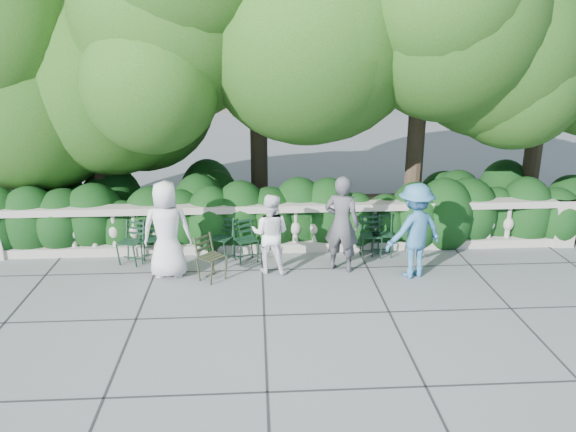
{
  "coord_description": "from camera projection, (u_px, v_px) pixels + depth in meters",
  "views": [
    {
      "loc": [
        -0.6,
        -8.94,
        4.23
      ],
      "look_at": [
        0.0,
        1.0,
        1.0
      ],
      "focal_mm": 35.0,
      "sensor_mm": 36.0,
      "label": 1
    }
  ],
  "objects": [
    {
      "name": "chair_a",
      "position": [
        218.0,
        262.0,
        10.95
      ],
      "size": [
        0.6,
        0.62,
        0.84
      ],
      "primitive_type": null,
      "rotation": [
        0.0,
        0.0,
        -0.44
      ],
      "color": "black",
      "rests_on": "ground"
    },
    {
      "name": "tree_canopy",
      "position": [
        315.0,
        48.0,
        11.68
      ],
      "size": [
        15.04,
        6.52,
        6.78
      ],
      "color": "#3F3023",
      "rests_on": "ground"
    },
    {
      "name": "chair_e",
      "position": [
        381.0,
        258.0,
        11.16
      ],
      "size": [
        0.51,
        0.54,
        0.84
      ],
      "primitive_type": null,
      "rotation": [
        0.0,
        0.0,
        -0.15
      ],
      "color": "black",
      "rests_on": "ground"
    },
    {
      "name": "chair_c",
      "position": [
        152.0,
        263.0,
        10.89
      ],
      "size": [
        0.53,
        0.56,
        0.84
      ],
      "primitive_type": null,
      "rotation": [
        0.0,
        0.0,
        0.2
      ],
      "color": "black",
      "rests_on": "ground"
    },
    {
      "name": "person_casual_man",
      "position": [
        270.0,
        234.0,
        10.3
      ],
      "size": [
        0.85,
        0.74,
        1.49
      ],
      "primitive_type": "imported",
      "rotation": [
        0.0,
        0.0,
        2.87
      ],
      "color": "white",
      "rests_on": "ground"
    },
    {
      "name": "person_businessman",
      "position": [
        167.0,
        230.0,
        10.07
      ],
      "size": [
        0.89,
        0.59,
        1.79
      ],
      "primitive_type": "imported",
      "rotation": [
        0.0,
        0.0,
        3.17
      ],
      "color": "silver",
      "rests_on": "ground"
    },
    {
      "name": "shrub_hedge",
      "position": [
        283.0,
        231.0,
        12.68
      ],
      "size": [
        15.0,
        2.6,
        1.7
      ],
      "primitive_type": null,
      "color": "black",
      "rests_on": "ground"
    },
    {
      "name": "ground",
      "position": [
        291.0,
        288.0,
        9.83
      ],
      "size": [
        90.0,
        90.0,
        0.0
      ],
      "primitive_type": "plane",
      "color": "#5A5E62",
      "rests_on": "ground"
    },
    {
      "name": "person_woman_grey",
      "position": [
        342.0,
        224.0,
        10.32
      ],
      "size": [
        0.78,
        0.67,
        1.82
      ],
      "primitive_type": "imported",
      "rotation": [
        0.0,
        0.0,
        2.71
      ],
      "color": "#434348",
      "rests_on": "ground"
    },
    {
      "name": "person_older_blue",
      "position": [
        415.0,
        231.0,
        10.07
      ],
      "size": [
        1.28,
        1.01,
        1.74
      ],
      "primitive_type": "imported",
      "rotation": [
        0.0,
        0.0,
        3.5
      ],
      "color": "teal",
      "rests_on": "ground"
    },
    {
      "name": "chair_weathered",
      "position": [
        218.0,
        282.0,
        10.07
      ],
      "size": [
        0.65,
        0.65,
        0.84
      ],
      "primitive_type": null,
      "rotation": [
        0.0,
        0.0,
        0.83
      ],
      "color": "black",
      "rests_on": "ground"
    },
    {
      "name": "chair_d",
      "position": [
        249.0,
        264.0,
        10.86
      ],
      "size": [
        0.58,
        0.61,
        0.84
      ],
      "primitive_type": null,
      "rotation": [
        0.0,
        0.0,
        0.37
      ],
      "color": "black",
      "rests_on": "ground"
    },
    {
      "name": "balustrade",
      "position": [
        286.0,
        228.0,
        11.39
      ],
      "size": [
        12.0,
        0.44,
        1.0
      ],
      "color": "#9E998E",
      "rests_on": "ground"
    },
    {
      "name": "chair_b",
      "position": [
        128.0,
        266.0,
        10.75
      ],
      "size": [
        0.58,
        0.61,
        0.84
      ],
      "primitive_type": null,
      "rotation": [
        0.0,
        0.0,
        -0.36
      ],
      "color": "black",
      "rests_on": "ground"
    },
    {
      "name": "chair_f",
      "position": [
        371.0,
        259.0,
        11.09
      ],
      "size": [
        0.47,
        0.5,
        0.84
      ],
      "primitive_type": null,
      "rotation": [
        0.0,
        0.0,
        -0.06
      ],
      "color": "black",
      "rests_on": "ground"
    }
  ]
}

